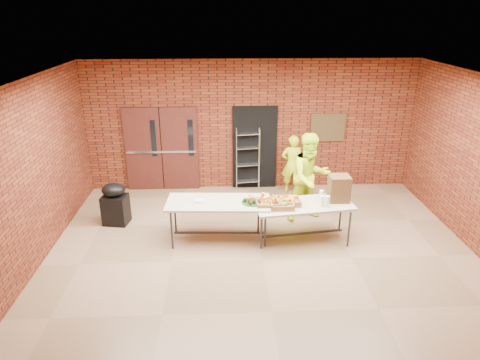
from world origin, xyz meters
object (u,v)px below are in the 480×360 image
(table_left, at_px, (218,205))
(volunteer_man, at_px, (310,177))
(wire_rack, at_px, (248,160))
(covered_grill, at_px, (115,204))
(volunteer_woman, at_px, (292,164))
(coffee_dispenser, at_px, (339,188))
(table_right, at_px, (303,207))

(table_left, relative_size, volunteer_man, 1.06)
(wire_rack, xyz_separation_m, volunteer_man, (1.21, -1.67, 0.17))
(covered_grill, bearing_deg, volunteer_woman, 30.35)
(wire_rack, distance_m, coffee_dispenser, 2.96)
(table_left, bearing_deg, table_right, -0.19)
(table_left, relative_size, coffee_dispenser, 3.95)
(volunteer_woman, bearing_deg, table_right, 87.04)
(wire_rack, xyz_separation_m, coffee_dispenser, (1.62, -2.47, 0.24))
(wire_rack, height_order, volunteer_woman, wire_rack)
(table_left, xyz_separation_m, volunteer_woman, (1.80, 2.29, -0.02))
(volunteer_woman, bearing_deg, wire_rack, -10.88)
(table_right, distance_m, volunteer_man, 1.00)
(coffee_dispenser, bearing_deg, volunteer_man, 117.03)
(volunteer_woman, bearing_deg, coffee_dispenser, 104.45)
(coffee_dispenser, xyz_separation_m, covered_grill, (-4.53, 0.73, -0.58))
(wire_rack, xyz_separation_m, table_left, (-0.72, -2.51, -0.04))
(covered_grill, bearing_deg, table_left, -10.02)
(wire_rack, bearing_deg, table_left, -114.01)
(table_right, relative_size, volunteer_woman, 1.35)
(coffee_dispenser, bearing_deg, volunteer_woman, 103.73)
(coffee_dispenser, height_order, covered_grill, coffee_dispenser)
(covered_grill, xyz_separation_m, volunteer_woman, (3.98, 1.51, 0.28))
(wire_rack, bearing_deg, volunteer_man, -61.88)
(wire_rack, relative_size, volunteer_woman, 1.08)
(wire_rack, relative_size, volunteer_man, 0.83)
(volunteer_woman, relative_size, volunteer_man, 0.76)
(wire_rack, xyz_separation_m, covered_grill, (-2.91, -1.73, -0.34))
(table_left, distance_m, volunteer_woman, 2.91)
(volunteer_man, bearing_deg, table_left, -175.79)
(wire_rack, bearing_deg, volunteer_woman, -19.50)
(wire_rack, distance_m, table_right, 2.76)
(wire_rack, relative_size, table_left, 0.78)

